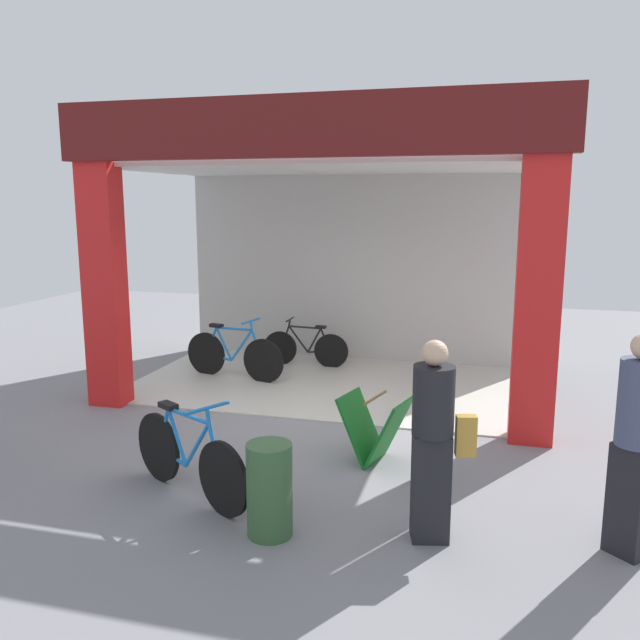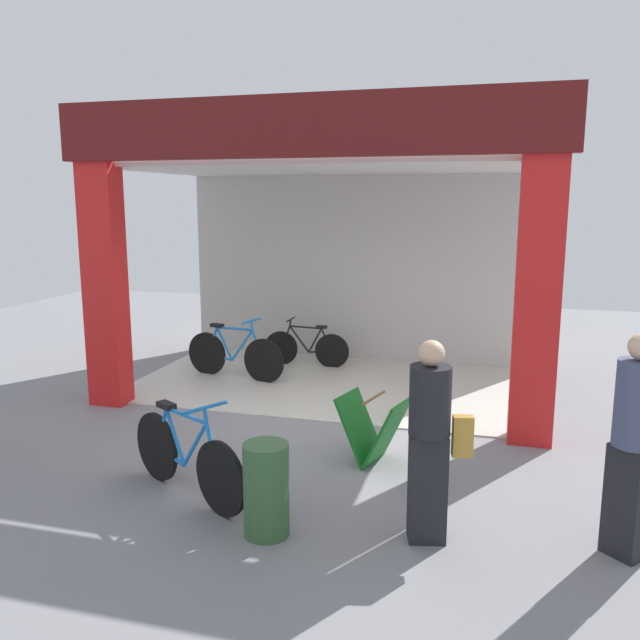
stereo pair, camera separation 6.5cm
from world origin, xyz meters
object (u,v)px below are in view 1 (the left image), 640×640
(bicycle_parked_0, at_px, (188,458))
(trash_bin, at_px, (270,490))
(pedestrian_2, at_px, (636,443))
(sandwich_board_sign, at_px, (375,429))
(pedestrian_0, at_px, (433,439))
(bicycle_inside_1, at_px, (306,348))
(bicycle_inside_0, at_px, (234,355))

(bicycle_parked_0, xyz_separation_m, trash_bin, (0.97, -0.47, 0.01))
(bicycle_parked_0, relative_size, pedestrian_2, 0.86)
(sandwich_board_sign, xyz_separation_m, pedestrian_0, (0.74, -1.46, 0.51))
(sandwich_board_sign, xyz_separation_m, trash_bin, (-0.57, -1.74, 0.04))
(pedestrian_2, bearing_deg, bicycle_inside_1, 129.48)
(trash_bin, bearing_deg, bicycle_parked_0, 154.04)
(bicycle_parked_0, bearing_deg, trash_bin, -25.96)
(sandwich_board_sign, relative_size, pedestrian_0, 0.48)
(bicycle_inside_1, distance_m, sandwich_board_sign, 4.13)
(pedestrian_2, bearing_deg, bicycle_inside_0, 141.55)
(bicycle_inside_1, bearing_deg, bicycle_parked_0, -86.57)
(bicycle_inside_0, relative_size, bicycle_parked_0, 1.12)
(bicycle_parked_0, xyz_separation_m, pedestrian_0, (2.28, -0.19, 0.48))
(sandwich_board_sign, distance_m, pedestrian_2, 2.66)
(bicycle_parked_0, height_order, pedestrian_2, pedestrian_2)
(bicycle_inside_0, distance_m, bicycle_inside_1, 1.35)
(bicycle_inside_1, bearing_deg, bicycle_inside_0, -130.07)
(sandwich_board_sign, bearing_deg, bicycle_inside_1, 116.46)
(bicycle_inside_0, relative_size, bicycle_inside_1, 1.18)
(bicycle_inside_0, xyz_separation_m, sandwich_board_sign, (2.71, -2.67, -0.02))
(bicycle_parked_0, bearing_deg, pedestrian_2, -0.34)
(bicycle_parked_0, bearing_deg, sandwich_board_sign, 39.31)
(bicycle_parked_0, height_order, sandwich_board_sign, bicycle_parked_0)
(bicycle_inside_0, height_order, bicycle_inside_1, bicycle_inside_0)
(bicycle_inside_0, relative_size, sandwich_board_sign, 2.15)
(pedestrian_0, relative_size, pedestrian_2, 0.94)
(pedestrian_2, distance_m, trash_bin, 2.92)
(sandwich_board_sign, distance_m, pedestrian_0, 1.71)
(bicycle_inside_1, xyz_separation_m, trash_bin, (1.27, -5.44, 0.08))
(pedestrian_2, bearing_deg, pedestrian_0, -173.58)
(bicycle_inside_1, xyz_separation_m, bicycle_parked_0, (0.30, -4.96, 0.06))
(sandwich_board_sign, relative_size, pedestrian_2, 0.45)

